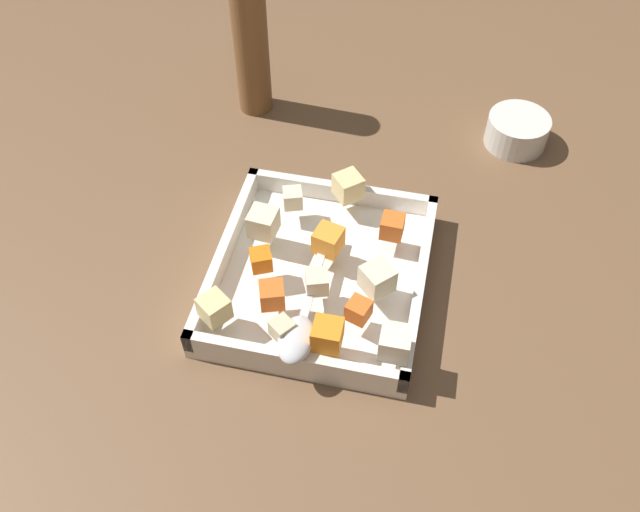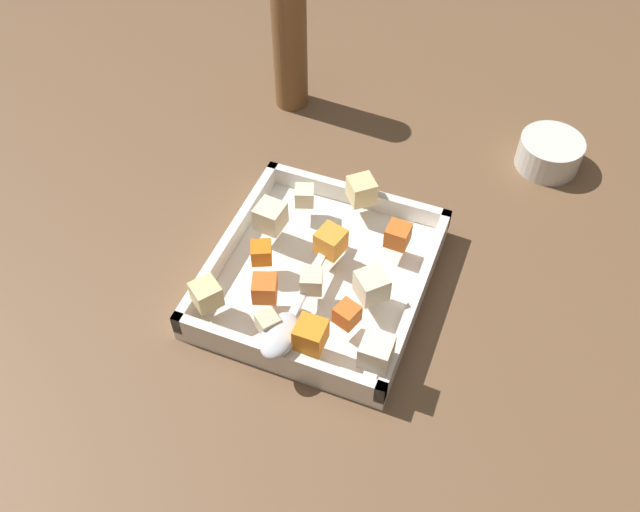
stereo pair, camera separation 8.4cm
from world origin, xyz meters
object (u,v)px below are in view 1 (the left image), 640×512
serving_spoon (299,330)px  pepper_mill (251,43)px  small_prep_bowl (517,131)px  baking_dish (320,276)px

serving_spoon → pepper_mill: (0.43, 0.17, 0.06)m
pepper_mill → small_prep_bowl: (-0.00, -0.40, -0.09)m
baking_dish → pepper_mill: pepper_mill is taller
small_prep_bowl → baking_dish: bearing=144.7°
serving_spoon → small_prep_bowl: serving_spoon is taller
pepper_mill → baking_dish: bearing=-151.6°
baking_dish → small_prep_bowl: small_prep_bowl is taller
serving_spoon → pepper_mill: pepper_mill is taller
baking_dish → serving_spoon: bearing=179.9°
small_prep_bowl → pepper_mill: bearing=89.9°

